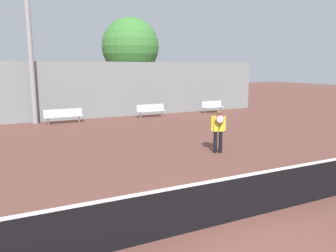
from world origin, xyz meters
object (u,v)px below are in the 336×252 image
at_px(bench_courtside_far, 212,106).
at_px(light_pole_far_right, 29,32).
at_px(tennis_net, 230,199).
at_px(tennis_player, 218,129).
at_px(bench_by_gate, 151,109).
at_px(tree_green_broad, 130,47).
at_px(bench_courtside_near, 63,115).

relative_size(bench_courtside_far, light_pole_far_right, 0.18).
xyz_separation_m(tennis_net, light_pole_far_right, (-2.67, 14.89, 4.59)).
distance_m(tennis_player, bench_by_gate, 9.43).
xyz_separation_m(bench_courtside_far, tree_green_broad, (-3.62, 6.74, 4.33)).
relative_size(tennis_net, bench_courtside_near, 5.28).
bearing_deg(light_pole_far_right, tennis_net, -79.84).
distance_m(bench_courtside_far, light_pole_far_right, 12.54).
bearing_deg(light_pole_far_right, tree_green_broad, 36.82).
bearing_deg(bench_courtside_near, light_pole_far_right, 153.37).
distance_m(light_pole_far_right, tree_green_broad, 10.02).
relative_size(bench_by_gate, tree_green_broad, 0.26).
bearing_deg(bench_courtside_far, bench_by_gate, 179.99).
height_order(tennis_net, bench_courtside_near, tennis_net).
bearing_deg(tennis_net, bench_courtside_far, 57.62).
bearing_deg(bench_courtside_far, tree_green_broad, 118.23).
relative_size(light_pole_far_right, tree_green_broad, 1.25).
relative_size(bench_courtside_far, tree_green_broad, 0.23).
bearing_deg(bench_courtside_far, tennis_net, -122.38).
height_order(tennis_player, bench_by_gate, tennis_player).
distance_m(bench_courtside_near, bench_by_gate, 5.45).
height_order(tennis_net, bench_courtside_far, tennis_net).
bearing_deg(light_pole_far_right, bench_courtside_far, -3.63).
bearing_deg(bench_by_gate, tennis_player, -97.49).
xyz_separation_m(tennis_net, bench_courtside_far, (8.97, 14.15, 0.00)).
xyz_separation_m(light_pole_far_right, tree_green_broad, (8.02, 6.01, -0.26)).
bearing_deg(bench_courtside_near, bench_courtside_far, -0.01).
bearing_deg(tree_green_broad, bench_courtside_near, -134.18).
xyz_separation_m(bench_courtside_far, bench_by_gate, (-4.73, 0.00, 0.00)).
xyz_separation_m(bench_courtside_far, light_pole_far_right, (-11.64, 0.74, 4.59)).
xyz_separation_m(tennis_player, bench_courtside_far, (5.95, 9.34, -0.41)).
distance_m(tennis_net, bench_by_gate, 14.78).
xyz_separation_m(tennis_player, light_pole_far_right, (-5.69, 10.08, 4.18)).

